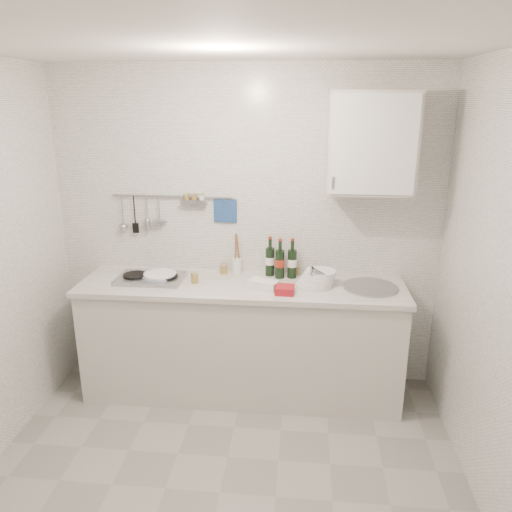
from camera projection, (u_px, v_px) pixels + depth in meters
The scene contains 16 objects.
floor at pixel (220, 493), 2.97m from camera, with size 3.00×3.00×0.00m, color gray.
ceiling at pixel (207, 38), 2.22m from camera, with size 3.00×3.00×0.00m, color silver.
back_wall at pixel (246, 231), 3.92m from camera, with size 3.00×0.02×2.50m, color silver.
counter at pixel (243, 342), 3.89m from camera, with size 2.44×0.64×0.96m.
wall_rail at pixel (170, 208), 3.90m from camera, with size 0.98×0.09×0.34m.
wall_cabinet at pixel (371, 143), 3.46m from camera, with size 0.60×0.38×0.70m.
plate_stack_hob at pixel (159, 277), 3.80m from camera, with size 0.27×0.27×0.05m.
plate_stack_sink at pixel (317, 278), 3.68m from camera, with size 0.29×0.28×0.12m.
wine_bottles at pixel (281, 258), 3.83m from camera, with size 0.25×0.12×0.31m.
butter_dish at pixel (264, 285), 3.62m from camera, with size 0.21×0.11×0.06m, color white.
strawberry_punnet at pixel (285, 290), 3.54m from camera, with size 0.13×0.13×0.05m, color red.
utensil_crock at pixel (237, 264), 3.94m from camera, with size 0.08×0.08×0.33m.
jar_a at pixel (224, 268), 3.95m from camera, with size 0.06×0.06×0.08m.
jar_b at pixel (296, 270), 3.91m from camera, with size 0.06×0.06×0.08m.
jar_c at pixel (316, 275), 3.78m from camera, with size 0.07×0.07×0.10m.
jar_d at pixel (195, 277), 3.74m from camera, with size 0.06×0.06×0.08m.
Camera 1 is at (0.45, -2.37, 2.25)m, focal length 35.00 mm.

